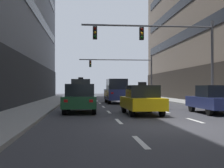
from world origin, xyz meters
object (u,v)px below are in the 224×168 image
object	(u,v)px
car_parked_2	(214,100)
taxi_driving_1	(81,91)
car_driving_0	(117,91)
taxi_driving_2	(82,92)
taxi_driving_4	(142,100)
traffic_signal_1	(128,68)
car_driving_3	(80,98)
traffic_signal_0	(166,44)

from	to	relation	value
car_parked_2	taxi_driving_1	bearing A→B (deg)	122.74
car_driving_0	taxi_driving_2	bearing A→B (deg)	104.09
taxi_driving_4	traffic_signal_1	world-z (taller)	traffic_signal_1
car_driving_0	taxi_driving_1	xyz separation A→B (m)	(-3.30, 0.06, -0.02)
taxi_driving_1	car_parked_2	bearing A→B (deg)	-57.26
taxi_driving_2	traffic_signal_1	world-z (taller)	traffic_signal_1
car_driving_0	car_driving_3	size ratio (longest dim) A/B	1.03
car_driving_0	traffic_signal_0	world-z (taller)	traffic_signal_0
car_driving_0	car_driving_3	bearing A→B (deg)	-107.83
taxi_driving_1	traffic_signal_0	size ratio (longest dim) A/B	0.51
taxi_driving_1	traffic_signal_1	size ratio (longest dim) A/B	0.49
car_driving_0	car_parked_2	distance (m)	12.32
taxi_driving_2	traffic_signal_1	bearing A→B (deg)	-23.78
traffic_signal_1	car_driving_0	bearing A→B (deg)	-104.03
car_parked_2	traffic_signal_0	distance (m)	5.28
taxi_driving_4	car_parked_2	world-z (taller)	taxi_driving_4
taxi_driving_1	traffic_signal_0	xyz separation A→B (m)	(5.72, -8.18, 3.27)
taxi_driving_1	traffic_signal_0	world-z (taller)	traffic_signal_0
taxi_driving_2	taxi_driving_4	xyz separation A→B (m)	(3.32, -24.65, -0.07)
taxi_driving_1	taxi_driving_2	bearing A→B (deg)	89.74
traffic_signal_1	car_driving_3	bearing A→B (deg)	-105.92
taxi_driving_1	traffic_signal_1	xyz separation A→B (m)	(5.88, 10.28, 2.80)
taxi_driving_2	car_driving_3	bearing A→B (deg)	-90.02
taxi_driving_2	traffic_signal_1	xyz separation A→B (m)	(5.82, -2.57, 3.04)
car_driving_3	taxi_driving_4	xyz separation A→B (m)	(3.32, -1.64, -0.04)
car_driving_0	traffic_signal_0	xyz separation A→B (m)	(2.42, -8.12, 3.25)
car_driving_3	traffic_signal_1	world-z (taller)	traffic_signal_1
car_parked_2	traffic_signal_0	size ratio (longest dim) A/B	0.47
car_driving_3	traffic_signal_0	world-z (taller)	traffic_signal_0
taxi_driving_4	traffic_signal_0	world-z (taller)	traffic_signal_0
taxi_driving_2	taxi_driving_4	bearing A→B (deg)	-82.34
taxi_driving_1	car_driving_3	world-z (taller)	taxi_driving_1
car_driving_3	taxi_driving_4	world-z (taller)	taxi_driving_4
car_parked_2	taxi_driving_4	bearing A→B (deg)	-177.81
car_driving_3	car_parked_2	distance (m)	7.58
taxi_driving_1	car_driving_3	size ratio (longest dim) A/B	1.01
car_driving_0	traffic_signal_0	size ratio (longest dim) A/B	0.52
car_driving_0	car_parked_2	world-z (taller)	car_driving_0
traffic_signal_0	traffic_signal_1	distance (m)	18.47
car_driving_0	taxi_driving_2	xyz separation A→B (m)	(-3.24, 12.91, -0.26)
taxi_driving_1	car_driving_0	bearing A→B (deg)	-1.09
taxi_driving_1	taxi_driving_2	distance (m)	12.85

